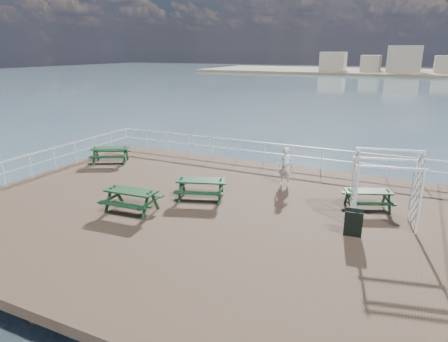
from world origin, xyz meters
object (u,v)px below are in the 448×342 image
picnic_table_a (110,152)px  trellis_arbor (385,192)px  picnic_table_c (368,196)px  person (286,167)px  picnic_table_b (201,185)px  picnic_table_d (131,196)px

picnic_table_a → trellis_arbor: 13.57m
picnic_table_c → person: 3.74m
picnic_table_c → picnic_table_b: bearing=174.6°
picnic_table_d → person: size_ratio=1.17×
picnic_table_d → trellis_arbor: trellis_arbor is taller
picnic_table_c → person: bearing=139.1°
picnic_table_b → picnic_table_c: size_ratio=1.10×
picnic_table_a → picnic_table_c: bearing=-32.0°
picnic_table_b → person: (2.49, 2.98, 0.26)m
trellis_arbor → person: 4.81m
person → picnic_table_a: bearing=-173.3°
picnic_table_d → person: person is taller
picnic_table_a → person: bearing=-25.9°
picnic_table_a → picnic_table_d: picnic_table_d is taller
picnic_table_a → picnic_table_d: 7.00m
picnic_table_b → picnic_table_c: picnic_table_b is taller
picnic_table_a → picnic_table_d: bearing=-71.3°
picnic_table_a → picnic_table_d: size_ratio=1.18×
trellis_arbor → picnic_table_c: bearing=103.1°
picnic_table_d → person: bearing=47.1°
picnic_table_d → person: (4.17, 5.15, 0.26)m
trellis_arbor → picnic_table_d: bearing=-175.1°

